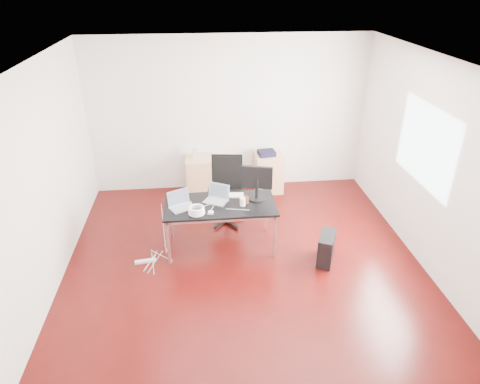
{
  "coord_description": "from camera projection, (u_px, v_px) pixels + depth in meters",
  "views": [
    {
      "loc": [
        -0.57,
        -4.94,
        3.72
      ],
      "look_at": [
        0.0,
        0.55,
        0.85
      ],
      "focal_mm": 32.0,
      "sensor_mm": 36.0,
      "label": 1
    }
  ],
  "objects": [
    {
      "name": "navy_garment",
      "position": [
        267.0,
        153.0,
        7.82
      ],
      "size": [
        0.33,
        0.28,
        0.09
      ],
      "primitive_type": "cube",
      "rotation": [
        0.0,
        0.0,
        0.14
      ],
      "color": "black",
      "rests_on": "filing_cabinet_right"
    },
    {
      "name": "power_strip",
      "position": [
        145.0,
        261.0,
        6.12
      ],
      "size": [
        0.31,
        0.1,
        0.04
      ],
      "primitive_type": "cube",
      "rotation": [
        0.0,
        0.0,
        0.15
      ],
      "color": "white",
      "rests_on": "ground"
    },
    {
      "name": "pc_tower",
      "position": [
        326.0,
        248.0,
        6.05
      ],
      "size": [
        0.37,
        0.49,
        0.44
      ],
      "primitive_type": "cube",
      "rotation": [
        0.0,
        0.0,
        -0.42
      ],
      "color": "black",
      "rests_on": "ground"
    },
    {
      "name": "wastebasket",
      "position": [
        228.0,
        185.0,
        8.02
      ],
      "size": [
        0.25,
        0.25,
        0.28
      ],
      "primitive_type": "cylinder",
      "rotation": [
        0.0,
        0.0,
        -0.03
      ],
      "color": "black",
      "rests_on": "ground"
    },
    {
      "name": "filing_cabinet_right",
      "position": [
        269.0,
        173.0,
        8.0
      ],
      "size": [
        0.5,
        0.5,
        0.7
      ],
      "primitive_type": "cube",
      "color": "tan",
      "rests_on": "ground"
    },
    {
      "name": "keyboard",
      "position": [
        229.0,
        195.0,
        6.36
      ],
      "size": [
        0.45,
        0.18,
        0.02
      ],
      "primitive_type": "cube",
      "rotation": [
        0.0,
        0.0,
        -0.08
      ],
      "color": "white",
      "rests_on": "desk"
    },
    {
      "name": "laptop_left",
      "position": [
        181.0,
        204.0,
        6.04
      ],
      "size": [
        0.41,
        0.38,
        0.23
      ],
      "rotation": [
        0.0,
        0.0,
        0.49
      ],
      "color": "silver",
      "rests_on": "desk"
    },
    {
      "name": "laptop_right",
      "position": [
        217.0,
        197.0,
        6.22
      ],
      "size": [
        0.41,
        0.38,
        0.23
      ],
      "rotation": [
        0.0,
        0.0,
        -0.49
      ],
      "color": "silver",
      "rests_on": "desk"
    },
    {
      "name": "room_shell",
      "position": [
        247.0,
        173.0,
        5.49
      ],
      "size": [
        5.0,
        5.0,
        5.0
      ],
      "color": "#380706",
      "rests_on": "ground"
    },
    {
      "name": "cable_coil",
      "position": [
        196.0,
        210.0,
        5.88
      ],
      "size": [
        0.24,
        0.24,
        0.11
      ],
      "rotation": [
        0.0,
        0.0,
        -0.24
      ],
      "color": "white",
      "rests_on": "desk"
    },
    {
      "name": "cup_white",
      "position": [
        243.0,
        202.0,
        6.08
      ],
      "size": [
        0.08,
        0.08,
        0.12
      ],
      "primitive_type": "cylinder",
      "rotation": [
        0.0,
        0.0,
        -0.02
      ],
      "color": "white",
      "rests_on": "desk"
    },
    {
      "name": "power_adapter",
      "position": [
        211.0,
        213.0,
        5.9
      ],
      "size": [
        0.08,
        0.08,
        0.03
      ],
      "primitive_type": "cube",
      "rotation": [
        0.0,
        0.0,
        -0.14
      ],
      "color": "white",
      "rests_on": "desk"
    },
    {
      "name": "office_chair",
      "position": [
        227.0,
        187.0,
        6.9
      ],
      "size": [
        0.54,
        0.56,
        1.08
      ],
      "rotation": [
        0.0,
        0.0,
        -0.13
      ],
      "color": "black",
      "rests_on": "ground"
    },
    {
      "name": "monitor",
      "position": [
        257.0,
        181.0,
        6.17
      ],
      "size": [
        0.45,
        0.26,
        0.51
      ],
      "rotation": [
        0.0,
        0.0,
        -0.26
      ],
      "color": "black",
      "rests_on": "desk"
    },
    {
      "name": "filing_cabinet_left",
      "position": [
        200.0,
        176.0,
        7.88
      ],
      "size": [
        0.5,
        0.5,
        0.7
      ],
      "primitive_type": "cube",
      "color": "tan",
      "rests_on": "ground"
    },
    {
      "name": "desk",
      "position": [
        220.0,
        207.0,
        6.17
      ],
      "size": [
        1.6,
        0.8,
        0.73
      ],
      "color": "black",
      "rests_on": "ground"
    },
    {
      "name": "speaker",
      "position": [
        195.0,
        153.0,
        7.69
      ],
      "size": [
        0.09,
        0.08,
        0.18
      ],
      "primitive_type": "cube",
      "rotation": [
        0.0,
        0.0,
        0.02
      ],
      "color": "#9E9E9E",
      "rests_on": "filing_cabinet_left"
    },
    {
      "name": "cup_brown",
      "position": [
        246.0,
        200.0,
        6.16
      ],
      "size": [
        0.08,
        0.08,
        0.1
      ],
      "primitive_type": "cylinder",
      "rotation": [
        0.0,
        0.0,
        -0.08
      ],
      "color": "#51251B",
      "rests_on": "desk"
    }
  ]
}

